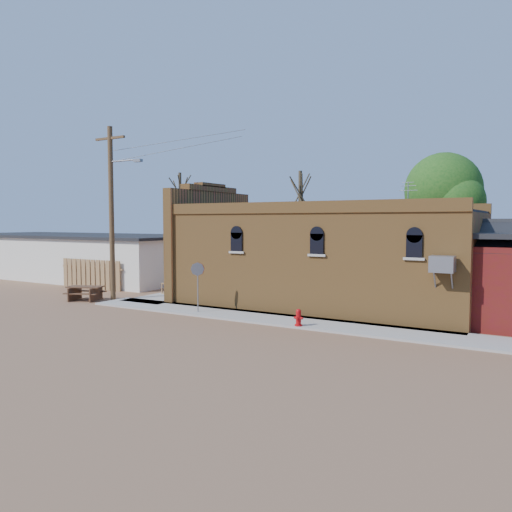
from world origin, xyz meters
The scene contains 14 objects.
ground centered at (0.00, 0.00, 0.00)m, with size 120.00×120.00×0.00m, color brown.
sidewalk_south centered at (1.50, 0.90, 0.04)m, with size 19.00×2.20×0.08m, color #9E9991.
sidewalk_west centered at (-6.30, 6.00, 0.04)m, with size 2.60×10.00×0.08m, color #9E9991.
brick_bar centered at (1.64, 5.49, 2.34)m, with size 16.40×7.97×6.30m.
storage_building centered at (-19.00, 8.00, 1.60)m, with size 20.40×8.40×3.17m.
wood_fence centered at (-12.80, 3.80, 0.90)m, with size 5.20×0.10×1.80m, color #8E6140, non-canonical shape.
utility_pole centered at (-8.14, 1.20, 4.77)m, with size 3.12×0.26×9.00m.
tree_bare_near centered at (-3.00, 13.00, 5.96)m, with size 2.80×2.80×7.65m.
tree_bare_far centered at (-14.00, 14.00, 6.36)m, with size 2.80×2.80×8.16m.
tree_leafy centered at (6.00, 13.50, 5.93)m, with size 4.40×4.40×8.15m.
fire_hydrant centered at (3.10, 0.00, 0.41)m, with size 0.38×0.36×0.67m.
stop_sign centered at (-2.12, 0.47, 1.80)m, with size 0.46×0.47×2.24m.
trash_barrel centered at (-6.87, 4.26, 0.51)m, with size 0.55×0.55×0.85m, color navy.
picnic_table centered at (-9.50, 0.50, 0.49)m, with size 2.16×1.90×0.75m.
Camera 1 is at (11.34, -17.39, 4.15)m, focal length 35.00 mm.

